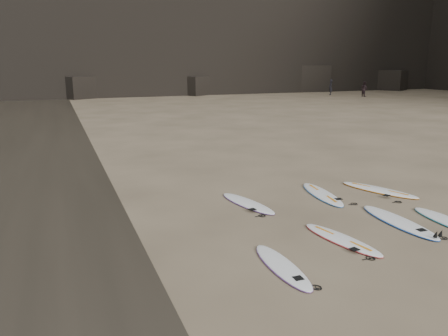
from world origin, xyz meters
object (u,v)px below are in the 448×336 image
at_px(surfboard_5, 248,203).
at_px(surfboard_6, 322,194).
at_px(surfboard_1, 342,239).
at_px(surfboard_7, 379,190).
at_px(person_b, 364,89).
at_px(surfboard_0, 282,266).
at_px(person_a, 331,87).
at_px(surfboard_2, 398,221).

distance_m(surfboard_5, surfboard_6, 2.60).
xyz_separation_m(surfboard_1, surfboard_7, (3.63, 2.98, 0.00)).
xyz_separation_m(surfboard_1, person_b, (28.90, 35.48, 0.87)).
bearing_deg(person_b, surfboard_5, 135.99).
bearing_deg(surfboard_7, surfboard_6, 148.78).
height_order(surfboard_0, surfboard_7, surfboard_7).
distance_m(surfboard_1, surfboard_7, 4.70).
height_order(surfboard_5, person_a, person_a).
relative_size(surfboard_2, surfboard_6, 1.05).
xyz_separation_m(surfboard_2, person_a, (24.47, 38.63, 0.91)).
xyz_separation_m(surfboard_2, surfboard_7, (1.52, 2.54, -0.00)).
distance_m(surfboard_0, surfboard_5, 4.15).
height_order(surfboard_1, surfboard_5, surfboard_5).
relative_size(surfboard_5, person_b, 1.33).
bearing_deg(person_a, surfboard_5, -13.72).
xyz_separation_m(surfboard_1, surfboard_6, (1.62, 3.26, 0.00)).
bearing_deg(surfboard_0, surfboard_5, 76.57).
bearing_deg(surfboard_1, person_b, 39.42).
distance_m(surfboard_1, surfboard_6, 3.64).
bearing_deg(surfboard_1, surfboard_5, 95.13).
relative_size(surfboard_7, person_a, 1.37).
xyz_separation_m(surfboard_5, person_b, (29.88, 32.19, 0.86)).
height_order(person_a, person_b, person_a).
bearing_deg(person_b, surfboard_0, 138.38).
bearing_deg(person_b, surfboard_2, 141.47).
distance_m(surfboard_6, person_a, 43.66).
xyz_separation_m(surfboard_0, surfboard_7, (5.64, 3.70, 0.01)).
height_order(surfboard_2, surfboard_6, surfboard_2).
relative_size(surfboard_6, person_b, 1.44).
height_order(surfboard_6, surfboard_7, surfboard_7).
relative_size(surfboard_7, person_b, 1.45).
xyz_separation_m(surfboard_0, surfboard_2, (4.12, 1.16, 0.01)).
xyz_separation_m(surfboard_5, surfboard_6, (2.60, -0.03, 0.00)).
height_order(surfboard_1, person_a, person_a).
bearing_deg(surfboard_6, person_a, 63.39).
xyz_separation_m(surfboard_0, surfboard_5, (1.03, 4.02, 0.00)).
distance_m(surfboard_2, person_a, 45.74).
relative_size(surfboard_5, surfboard_6, 0.92).
relative_size(surfboard_5, surfboard_7, 0.91).
xyz_separation_m(surfboard_1, person_a, (26.59, 39.07, 0.92)).
distance_m(surfboard_5, person_a, 45.17).
relative_size(surfboard_0, surfboard_5, 0.94).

